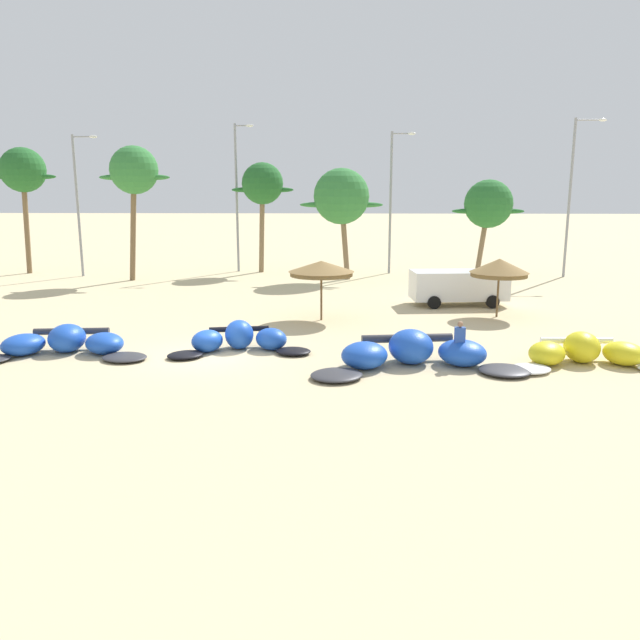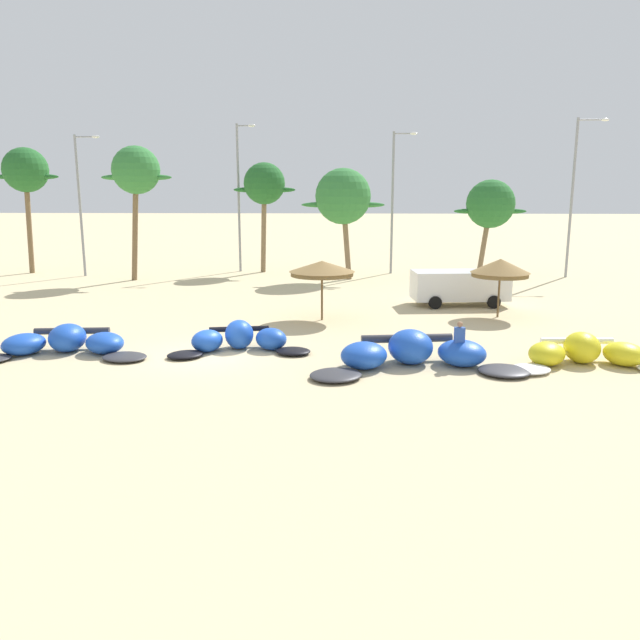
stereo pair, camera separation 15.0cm
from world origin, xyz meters
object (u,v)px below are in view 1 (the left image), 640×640
(beach_umbrella_near_van, at_px, (321,268))
(lamppost_west, at_px, (79,199))
(palm_left, at_px, (134,172))
(palm_left_of_gap, at_px, (262,185))
(palm_center_right, at_px, (488,205))
(lamppost_west_center, at_px, (238,192))
(kite_right_of_center, at_px, (585,353))
(parked_van, at_px, (456,285))
(kite_center, at_px, (414,353))
(beach_umbrella_middle, at_px, (499,268))
(palm_leftmost, at_px, (23,172))
(palm_center_left, at_px, (341,197))
(kite_left_of_center, at_px, (239,340))
(person_near_kites, at_px, (459,344))
(lamppost_east, at_px, (573,190))
(kite_left, at_px, (64,343))
(lamppost_east_center, at_px, (392,196))

(beach_umbrella_near_van, bearing_deg, lamppost_west, 140.02)
(palm_left, distance_m, palm_left_of_gap, 9.13)
(palm_center_right, xyz_separation_m, lamppost_west_center, (-18.02, 1.12, 0.86))
(kite_right_of_center, distance_m, parked_van, 11.81)
(kite_center, bearing_deg, palm_left, 128.43)
(palm_center_right, bearing_deg, lamppost_west, -176.29)
(kite_right_of_center, height_order, beach_umbrella_middle, beach_umbrella_middle)
(kite_center, xyz_separation_m, palm_leftmost, (-25.28, 23.73, 6.81))
(kite_right_of_center, height_order, lamppost_west_center, lamppost_west_center)
(palm_center_left, xyz_separation_m, palm_center_right, (10.42, 2.71, -0.56))
(kite_left_of_center, xyz_separation_m, person_near_kites, (8.08, -1.92, 0.39))
(kite_center, bearing_deg, kite_left_of_center, 162.90)
(palm_left, height_order, lamppost_east, lamppost_east)
(beach_umbrella_near_van, bearing_deg, palm_left_of_gap, 105.73)
(kite_center, bearing_deg, beach_umbrella_middle, 60.37)
(kite_left_of_center, xyz_separation_m, beach_umbrella_near_van, (2.98, 5.83, 2.04))
(beach_umbrella_middle, relative_size, lamppost_west, 0.29)
(parked_van, bearing_deg, lamppost_east, 49.03)
(palm_center_right, bearing_deg, lamppost_west_center, 176.45)
(parked_van, bearing_deg, kite_left_of_center, -135.35)
(parked_van, bearing_deg, palm_leftmost, 157.78)
(kite_left, bearing_deg, lamppost_east_center, 58.91)
(kite_center, xyz_separation_m, parked_van, (3.59, 11.94, 0.62))
(palm_center_right, relative_size, lamppost_east_center, 0.67)
(kite_center, height_order, palm_leftmost, palm_leftmost)
(beach_umbrella_middle, bearing_deg, palm_center_right, 79.64)
(beach_umbrella_near_van, xyz_separation_m, palm_left_of_gap, (-4.82, 17.11, 3.88))
(kite_left, bearing_deg, kite_right_of_center, -2.44)
(palm_left_of_gap, height_order, palm_center_left, palm_left_of_gap)
(lamppost_west, bearing_deg, lamppost_west_center, 15.68)
(kite_right_of_center, distance_m, palm_center_left, 23.33)
(beach_umbrella_middle, xyz_separation_m, palm_left, (-21.25, 11.58, 4.77))
(kite_left, distance_m, palm_leftmost, 26.52)
(beach_umbrella_near_van, bearing_deg, palm_center_left, 86.17)
(kite_left, distance_m, palm_left, 20.60)
(beach_umbrella_middle, bearing_deg, lamppost_east, 59.96)
(palm_left, distance_m, lamppost_east, 29.61)
(lamppost_west, bearing_deg, palm_left, -22.41)
(parked_van, bearing_deg, lamppost_west, 156.94)
(lamppost_east_center, bearing_deg, palm_left, -166.38)
(kite_left, xyz_separation_m, palm_center_right, (20.86, 22.92, 4.57))
(palm_center_right, bearing_deg, beach_umbrella_middle, -100.36)
(palm_left_of_gap, relative_size, lamppost_east, 0.74)
(kite_center, bearing_deg, palm_leftmost, 136.80)
(beach_umbrella_near_van, xyz_separation_m, beach_umbrella_middle, (8.53, 1.02, -0.06))
(beach_umbrella_middle, distance_m, palm_left, 24.66)
(lamppost_east_center, bearing_deg, kite_left_of_center, -108.45)
(beach_umbrella_near_van, bearing_deg, parked_van, 30.13)
(kite_center, distance_m, lamppost_east_center, 25.16)
(kite_center, relative_size, lamppost_east, 0.73)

